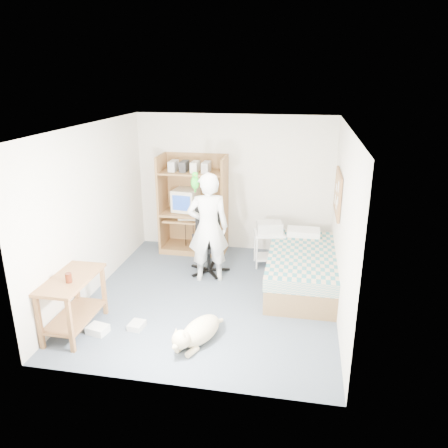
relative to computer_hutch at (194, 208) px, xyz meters
name	(u,v)px	position (x,y,z in m)	size (l,w,h in m)	color
floor	(212,296)	(0.70, -1.74, -0.82)	(4.00, 4.00, 0.00)	#444F5D
wall_back	(234,184)	(0.70, 0.26, 0.43)	(3.60, 0.02, 2.50)	white
wall_right	(343,225)	(2.50, -1.74, 0.43)	(0.02, 4.00, 2.50)	white
wall_left	(92,210)	(-1.10, -1.74, 0.43)	(0.02, 4.00, 2.50)	white
ceiling	(210,127)	(0.70, -1.74, 1.68)	(3.60, 4.00, 0.02)	white
computer_hutch	(194,208)	(0.00, 0.00, 0.00)	(1.20, 0.63, 1.80)	brown
bed	(302,268)	(2.00, -1.12, -0.53)	(1.02, 2.02, 0.66)	brown
side_desk	(73,296)	(-0.85, -2.94, -0.33)	(0.50, 1.00, 0.75)	brown
corkboard	(338,193)	(2.47, -0.84, 0.63)	(0.04, 0.94, 0.66)	olive
office_chair	(209,250)	(0.46, -0.86, -0.44)	(0.60, 0.60, 1.06)	black
person	(208,228)	(0.53, -1.17, 0.06)	(0.64, 0.42, 1.77)	white
parrot	(195,181)	(0.33, -1.16, 0.79)	(0.13, 0.23, 0.36)	#1F9816
dog	(198,332)	(0.78, -2.94, -0.66)	(0.56, 0.93, 0.37)	beige
printer_cart	(269,243)	(1.43, -0.43, -0.42)	(0.58, 0.50, 0.60)	silver
printer	(269,227)	(1.43, -0.43, -0.13)	(0.42, 0.32, 0.18)	#B8B8B3
crt_monitor	(186,200)	(-0.15, 0.01, 0.15)	(0.47, 0.49, 0.40)	beige
keyboard	(191,219)	(-0.02, -0.16, -0.15)	(0.45, 0.16, 0.03)	beige
pencil_cup	(211,211)	(0.34, -0.09, 0.00)	(0.08, 0.08, 0.12)	gold
drink_glass	(69,278)	(-0.80, -3.06, -0.01)	(0.08, 0.08, 0.12)	#44180B
floor_box_a	(98,329)	(-0.54, -2.96, -0.77)	(0.25, 0.20, 0.10)	silver
floor_box_b	(137,325)	(-0.09, -2.76, -0.78)	(0.18, 0.22, 0.08)	#B8B8B3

